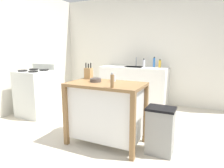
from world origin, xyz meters
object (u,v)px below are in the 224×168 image
pepper_grinder (112,80)px  bottle_dish_soap (154,62)px  bottle_hand_soap (160,64)px  bottle_spray_cleaner (144,63)px  drinking_cup (114,78)px  trash_bin (160,131)px  knife_block (88,73)px  bowl_ceramic_wide (96,80)px  stove (35,93)px  sink_faucet (136,62)px  kitchen_island (106,110)px

pepper_grinder → bottle_dish_soap: bearing=91.7°
bottle_hand_soap → bottle_spray_cleaner: bottle_spray_cleaner is taller
drinking_cup → trash_bin: bearing=-9.9°
knife_block → bowl_ceramic_wide: 0.32m
bowl_ceramic_wide → stove: (-1.68, 0.46, -0.46)m
sink_faucet → drinking_cup: bearing=-80.5°
knife_block → sink_faucet: bearing=87.0°
trash_bin → bottle_dish_soap: bearing=106.2°
knife_block → trash_bin: 1.37m
pepper_grinder → bottle_dish_soap: size_ratio=0.80×
pepper_grinder → bottle_hand_soap: size_ratio=1.02×
bowl_ceramic_wide → pepper_grinder: pepper_grinder is taller
bottle_hand_soap → bottle_spray_cleaner: 0.36m
stove → pepper_grinder: bearing=-19.5°
bowl_ceramic_wide → bottle_dish_soap: bottle_dish_soap is taller
bowl_ceramic_wide → bottle_dish_soap: bearing=81.8°
bowl_ceramic_wide → drinking_cup: drinking_cup is taller
drinking_cup → pepper_grinder: (0.18, -0.42, 0.04)m
sink_faucet → trash_bin: bearing=-63.9°
drinking_cup → bowl_ceramic_wide: bearing=-144.1°
stove → bottle_dish_soap: bearing=40.8°
sink_faucet → bottle_hand_soap: 0.59m
bowl_ceramic_wide → bottle_dish_soap: 2.21m
kitchen_island → bottle_dish_soap: (0.14, 2.20, 0.53)m
drinking_cup → pepper_grinder: size_ratio=0.50×
pepper_grinder → stove: 2.26m
bowl_ceramic_wide → bottle_hand_soap: bottle_hand_soap is taller
bowl_ceramic_wide → drinking_cup: size_ratio=1.69×
pepper_grinder → sink_faucet: (-0.53, 2.50, 0.04)m
pepper_grinder → sink_faucet: sink_faucet is taller
knife_block → bottle_hand_soap: size_ratio=1.33×
drinking_cup → trash_bin: (0.73, -0.13, -0.63)m
sink_faucet → stove: size_ratio=0.21×
trash_bin → sink_faucet: 2.56m
kitchen_island → sink_faucet: 2.32m
bottle_hand_soap → bottle_spray_cleaner: (-0.36, -0.07, 0.01)m
knife_block → bottle_hand_soap: bearing=70.7°
drinking_cup → sink_faucet: (-0.35, 2.08, 0.08)m
pepper_grinder → trash_bin: bearing=28.2°
bowl_ceramic_wide → sink_faucet: bearing=93.5°
kitchen_island → knife_block: 0.67m
knife_block → bottle_spray_cleaner: bearing=80.1°
bowl_ceramic_wide → bottle_spray_cleaner: 2.11m
knife_block → drinking_cup: knife_block is taller
kitchen_island → sink_faucet: bearing=97.8°
pepper_grinder → stove: size_ratio=0.18×
bottle_hand_soap → bowl_ceramic_wide: bearing=-101.7°
knife_block → trash_bin: bearing=-8.3°
sink_faucet → bottle_dish_soap: size_ratio=0.92×
kitchen_island → bowl_ceramic_wide: bearing=176.4°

